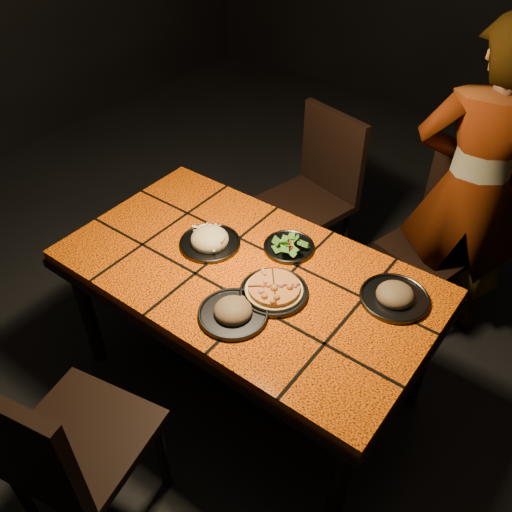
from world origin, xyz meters
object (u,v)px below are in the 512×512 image
Objects in this scene: chair_near at (57,448)px; diner at (472,190)px; chair_far_left at (317,186)px; dining_table at (247,283)px; chair_far_right at (444,230)px; plate_pasta at (210,240)px; plate_pizza at (274,290)px.

diner is at bearing -119.29° from chair_near.
chair_near is 1.04× the size of chair_far_left.
chair_near is 0.61× the size of diner.
diner is (0.58, 1.02, 0.18)m from dining_table.
chair_near is 1.11× the size of chair_far_right.
plate_pasta is at bearing -111.02° from chair_far_right.
plate_pizza is 1.21× the size of plate_pasta.
diner is 1.28m from plate_pasta.
chair_near is 2.11m from diner.
chair_far_left is at bearing 104.13° from dining_table.
dining_table is 4.87× the size of plate_pizza.
chair_near is at bearing -93.93° from dining_table.
chair_near reaches higher than chair_far_right.
plate_pasta is (-0.17, 1.01, 0.18)m from chair_near.
diner is (0.83, 0.05, 0.28)m from chair_far_left.
chair_near is at bearing -90.95° from chair_far_right.
chair_far_left is at bearing -158.66° from chair_far_right.
chair_far_left is 1.06× the size of chair_far_right.
dining_table is 1.73× the size of chair_far_right.
chair_far_left is 0.87m from diner.
plate_pizza is at bearing -115.90° from chair_near.
chair_far_right is at bearing 54.52° from plate_pasta.
plate_pizza is (-0.41, -1.06, -0.08)m from diner.
chair_far_left is 2.99× the size of plate_pizza.
chair_near is 0.98m from plate_pizza.
plate_pizza is (0.42, -1.02, 0.20)m from chair_far_left.
diner is at bearing 50.17° from plate_pasta.
dining_table is at bearing -105.17° from chair_near.
chair_far_right is (0.49, 1.06, -0.13)m from dining_table.
diner is at bearing 16.45° from chair_far_left.
plate_pizza is 0.42m from plate_pasta.
chair_near is at bearing 53.28° from diner.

